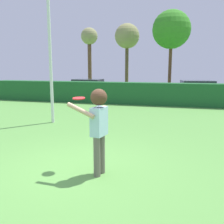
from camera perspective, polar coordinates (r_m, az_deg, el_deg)
name	(u,v)px	position (r m, az deg, el deg)	size (l,w,h in m)	color
ground_plane	(78,169)	(5.76, -7.59, -12.51)	(60.00, 60.00, 0.00)	#5B9944
person	(99,121)	(5.10, -3.04, -2.05)	(0.79, 0.56, 1.79)	#696158
frisbee	(79,98)	(5.50, -7.48, 3.09)	(0.27, 0.27, 0.04)	red
lamppost	(49,22)	(10.42, -14.03, 19.10)	(0.24, 0.24, 7.12)	silver
hedge_row	(144,94)	(15.17, 7.14, 4.14)	(19.72, 0.90, 1.29)	#1E582A
parked_car_black	(88,86)	(20.33, -5.42, 5.80)	(4.24, 1.89, 1.25)	black
parked_car_blue	(197,88)	(19.24, 18.62, 5.07)	(4.43, 2.40, 1.25)	#263FA5
bare_elm_tree	(89,40)	(26.57, -5.13, 15.86)	(1.67, 1.67, 6.08)	brown
birch_tree	(171,30)	(20.76, 13.23, 17.56)	(2.91, 2.91, 6.47)	brown
oak_tree	(127,37)	(23.11, 3.41, 16.47)	(2.15, 2.15, 5.94)	brown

